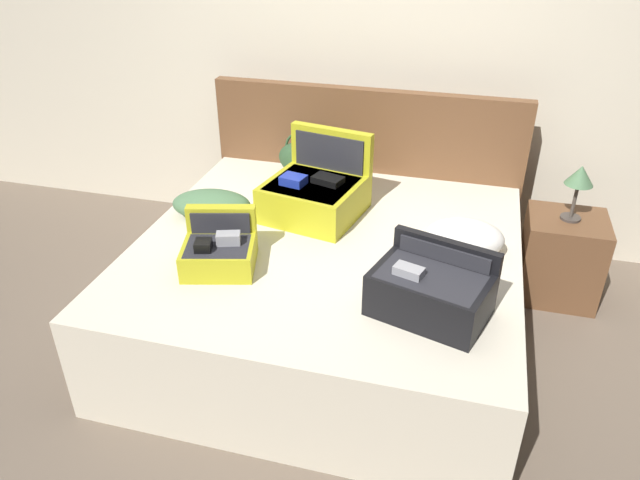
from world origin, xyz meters
name	(u,v)px	position (x,y,z in m)	size (l,w,h in m)	color
ground_plane	(307,377)	(0.00, 0.00, 0.00)	(12.00, 12.00, 0.00)	#6B5B4C
back_wall	(378,43)	(0.00, 1.65, 1.30)	(8.00, 0.10, 2.60)	beige
bed	(327,288)	(0.00, 0.40, 0.28)	(1.93, 1.88, 0.56)	beige
headboard	(365,171)	(0.00, 1.38, 0.54)	(1.97, 0.08, 1.09)	brown
hard_case_large	(315,192)	(-0.15, 0.71, 0.69)	(0.57, 0.57, 0.43)	gold
hard_case_medium	(431,290)	(0.57, -0.05, 0.67)	(0.55, 0.45, 0.29)	black
hard_case_small	(219,250)	(-0.45, 0.06, 0.65)	(0.40, 0.39, 0.26)	gold
duffel_bag	(309,160)	(-0.31, 1.15, 0.68)	(0.46, 0.30, 0.29)	#2D4C2D
pillow_near_headboard	(212,205)	(-0.69, 0.51, 0.64)	(0.43, 0.24, 0.16)	#4C724C
pillow_center_head	(464,237)	(0.68, 0.49, 0.64)	(0.39, 0.28, 0.17)	white
nightstand	(561,258)	(1.25, 1.09, 0.26)	(0.44, 0.40, 0.52)	brown
table_lamp	(580,179)	(1.25, 1.09, 0.77)	(0.15, 0.15, 0.33)	#3F3833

